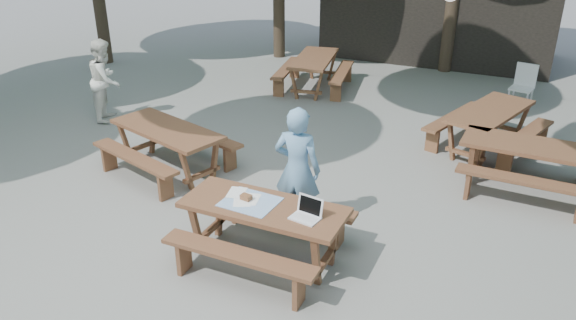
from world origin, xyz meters
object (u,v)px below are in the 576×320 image
at_px(picnic_table_nw, 169,148).
at_px(plastic_chair, 521,95).
at_px(woman, 297,169).
at_px(second_person, 105,80).
at_px(main_picnic_table, 264,231).

bearing_deg(picnic_table_nw, plastic_chair, 65.67).
relative_size(woman, second_person, 1.06).
relative_size(main_picnic_table, plastic_chair, 2.22).
relative_size(main_picnic_table, picnic_table_nw, 0.88).
height_order(picnic_table_nw, woman, woman).
xyz_separation_m(main_picnic_table, plastic_chair, (2.46, 7.27, -0.13)).
height_order(main_picnic_table, woman, woman).
bearing_deg(main_picnic_table, second_person, 149.01).
xyz_separation_m(picnic_table_nw, plastic_chair, (4.99, 5.70, -0.13)).
bearing_deg(second_person, woman, -138.47).
relative_size(picnic_table_nw, woman, 1.32).
distance_m(main_picnic_table, woman, 0.98).
height_order(second_person, plastic_chair, second_person).
height_order(picnic_table_nw, second_person, second_person).
bearing_deg(woman, second_person, -27.66).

